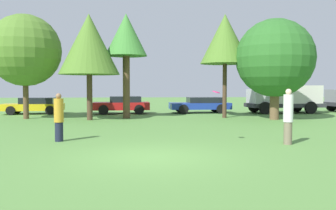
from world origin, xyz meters
TOP-DOWN VIEW (x-y plane):
  - ground_plane at (0.00, 0.00)m, footprint 120.00×120.00m
  - person_thrower at (-3.20, 3.24)m, footprint 0.34×0.34m
  - person_catcher at (4.75, 1.79)m, footprint 0.33×0.33m
  - frisbee at (2.35, 2.27)m, footprint 0.28×0.27m
  - tree_0 at (-7.14, 13.03)m, footprint 4.41×4.41m
  - tree_1 at (-3.12, 11.85)m, footprint 3.60×3.60m
  - tree_2 at (-0.95, 12.86)m, footprint 2.64×2.64m
  - tree_3 at (5.32, 12.67)m, footprint 3.15×3.15m
  - tree_4 at (7.99, 11.07)m, footprint 4.70×4.70m
  - parked_car_yellow at (-7.73, 17.16)m, footprint 4.37×2.07m
  - parked_car_red at (-1.32, 16.75)m, footprint 4.14×2.11m
  - parked_car_blue at (4.61, 17.05)m, footprint 4.62×2.11m
  - delivery_truck_silver at (10.95, 16.37)m, footprint 5.73×2.55m

SIDE VIEW (x-z plane):
  - ground_plane at x=0.00m, z-range 0.00..0.00m
  - parked_car_yellow at x=-7.73m, z-range 0.03..1.23m
  - parked_car_blue at x=4.61m, z-range 0.05..1.26m
  - parked_car_red at x=-1.32m, z-range 0.05..1.34m
  - person_thrower at x=-3.20m, z-range 0.00..1.75m
  - person_catcher at x=4.75m, z-range 0.01..1.92m
  - delivery_truck_silver at x=10.95m, z-range 0.15..2.24m
  - frisbee at x=2.35m, z-range 1.73..1.85m
  - tree_4 at x=7.99m, z-range 0.67..6.74m
  - tree_0 at x=-7.14m, z-range 1.00..7.43m
  - tree_1 at x=-3.12m, z-range 1.34..7.65m
  - tree_3 at x=5.32m, z-range 1.70..8.32m
  - tree_2 at x=-0.95m, z-range 1.83..8.39m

